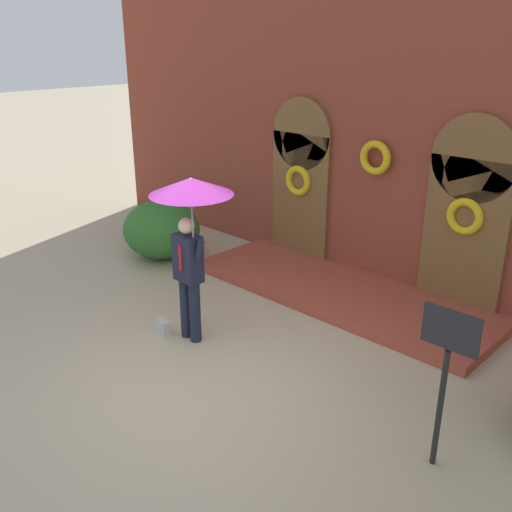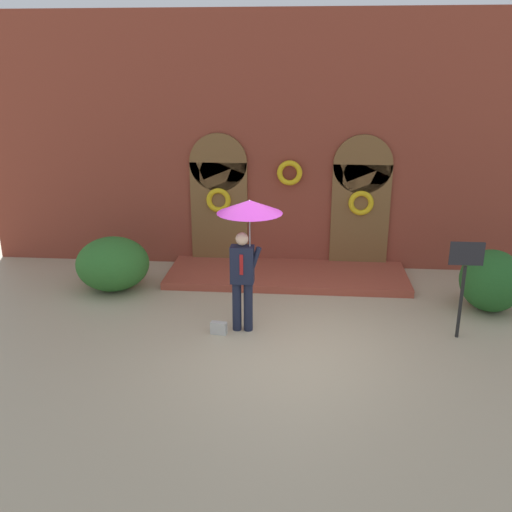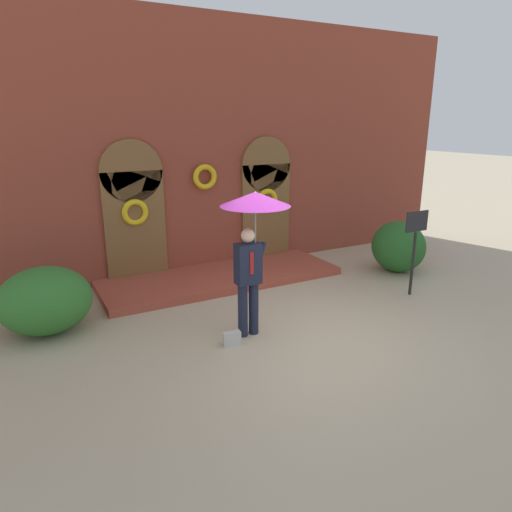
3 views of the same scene
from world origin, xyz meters
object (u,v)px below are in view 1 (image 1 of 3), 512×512
(person_with_umbrella, at_px, (190,211))
(sign_post, at_px, (446,364))
(handbag, at_px, (163,327))
(shrub_left, at_px, (162,229))

(person_with_umbrella, xyz_separation_m, sign_post, (3.63, 0.04, -0.75))
(sign_post, bearing_deg, handbag, -176.67)
(shrub_left, bearing_deg, person_with_umbrella, -29.82)
(handbag, relative_size, sign_post, 0.16)
(sign_post, relative_size, shrub_left, 1.15)
(handbag, distance_m, shrub_left, 3.18)
(shrub_left, bearing_deg, handbag, -37.50)
(handbag, relative_size, shrub_left, 0.19)
(handbag, bearing_deg, person_with_umbrella, 30.34)
(person_with_umbrella, xyz_separation_m, handbag, (-0.50, -0.20, -1.80))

